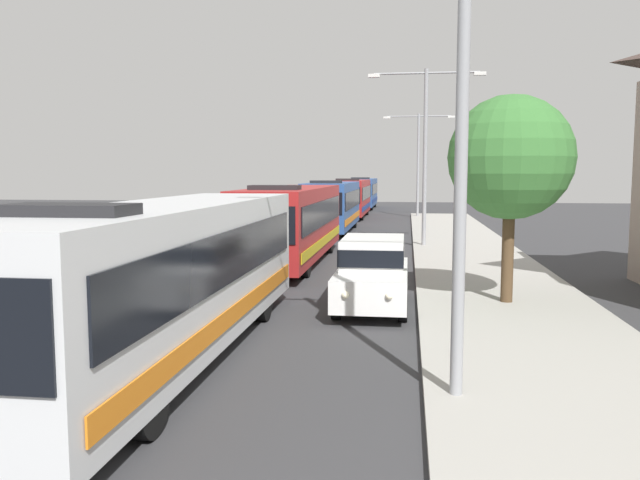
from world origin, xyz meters
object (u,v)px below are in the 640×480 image
bus_fourth_in_line (351,197)px  bus_lead (169,273)px  streetlamp_mid (425,139)px  white_suv (373,270)px  bus_second_in_line (293,221)px  bus_rear (363,192)px  streetlamp_near (463,60)px  streetlamp_far (418,154)px  roadside_tree (511,158)px  bus_middle (333,205)px

bus_fourth_in_line → bus_lead: bearing=-90.0°
streetlamp_mid → white_suv: bearing=-96.7°
bus_second_in_line → streetlamp_mid: (5.40, 5.95, 3.57)m
bus_fourth_in_line → bus_rear: 13.25m
bus_lead → streetlamp_near: streetlamp_near is taller
bus_rear → streetlamp_mid: (5.40, -34.23, 3.57)m
streetlamp_mid → bus_fourth_in_line: bearing=104.4°
streetlamp_mid → streetlamp_far: (0.00, 21.36, -0.08)m
bus_lead → roadside_tree: (7.29, 5.84, 2.33)m
streetlamp_near → bus_rear: bearing=95.5°
bus_rear → bus_fourth_in_line: bearing=-90.0°
white_suv → roadside_tree: 4.72m
bus_rear → roadside_tree: 48.58m
bus_second_in_line → bus_middle: bearing=90.0°
bus_rear → streetlamp_far: size_ratio=1.28×
bus_second_in_line → streetlamp_far: size_ratio=1.44×
bus_second_in_line → bus_fourth_in_line: same height
bus_second_in_line → roadside_tree: bearing=-46.9°
bus_middle → white_suv: bus_middle is taller
streetlamp_mid → streetlamp_far: streetlamp_mid is taller
bus_lead → streetlamp_far: (5.40, 40.94, 3.48)m
white_suv → roadside_tree: bearing=9.9°
white_suv → streetlamp_mid: (1.70, 14.37, 4.23)m
white_suv → bus_middle: bearing=99.4°
white_suv → roadside_tree: roadside_tree is taller
bus_second_in_line → streetlamp_mid: 8.79m
bus_middle → streetlamp_mid: 10.20m
bus_second_in_line → bus_rear: (-0.00, 40.19, -0.00)m
white_suv → streetlamp_far: size_ratio=0.57×
streetlamp_near → roadside_tree: size_ratio=1.54×
bus_second_in_line → bus_fourth_in_line: bearing=90.0°
bus_lead → bus_second_in_line: bearing=90.0°
bus_second_in_line → bus_fourth_in_line: size_ratio=1.08×
bus_second_in_line → bus_middle: 13.83m
streetlamp_mid → bus_middle: bearing=124.4°
bus_fourth_in_line → streetlamp_near: bearing=-82.7°
streetlamp_near → streetlamp_mid: streetlamp_near is taller
bus_rear → roadside_tree: (7.29, -47.97, 2.34)m
bus_lead → streetlamp_mid: bearing=74.6°
bus_second_in_line → bus_middle: (-0.00, 13.83, -0.00)m
bus_second_in_line → streetlamp_far: 28.06m
bus_lead → streetlamp_far: 41.44m
bus_middle → white_suv: size_ratio=2.29×
bus_second_in_line → bus_middle: same height
bus_lead → bus_middle: bearing=90.0°
bus_middle → bus_rear: 26.35m
bus_fourth_in_line → roadside_tree: roadside_tree is taller
white_suv → streetlamp_near: bearing=-76.3°
bus_middle → streetlamp_far: streetlamp_far is taller
white_suv → streetlamp_far: streetlamp_far is taller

